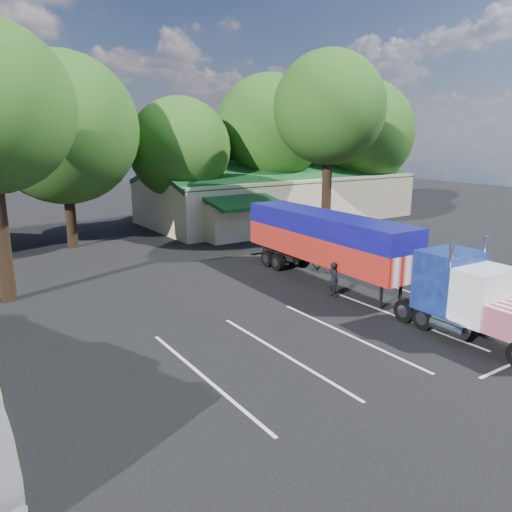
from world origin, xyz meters
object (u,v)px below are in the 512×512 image
semi_truck (356,250)px  silver_sedan (286,218)px  bicycle (325,263)px  woman (334,279)px

semi_truck → silver_sedan: bearing=65.8°
bicycle → silver_sedan: bearing=52.7°
woman → bicycle: bearing=-28.5°
bicycle → semi_truck: bearing=-120.3°
woman → silver_sedan: size_ratio=0.37×
silver_sedan → woman: bearing=150.5°
woman → silver_sedan: 18.54m
semi_truck → silver_sedan: (7.97, 16.20, -1.40)m
semi_truck → woman: semi_truck is taller
bicycle → silver_sedan: size_ratio=0.40×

